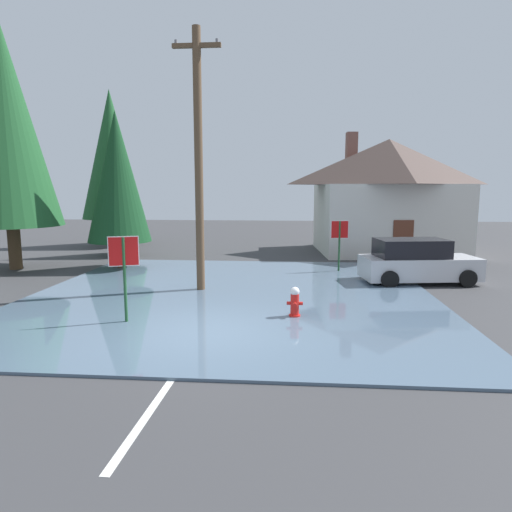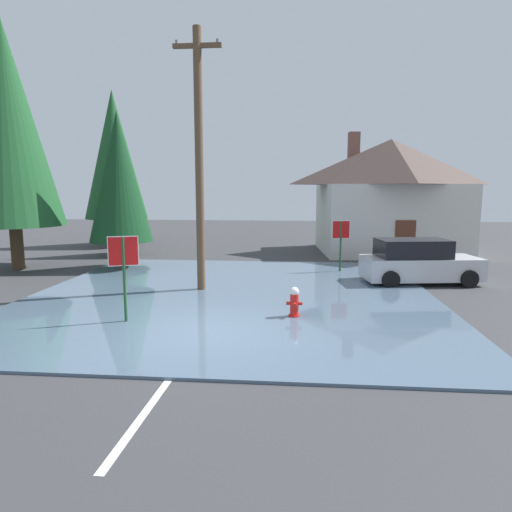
{
  "view_description": "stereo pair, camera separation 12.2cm",
  "coord_description": "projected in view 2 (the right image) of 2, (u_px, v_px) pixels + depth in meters",
  "views": [
    {
      "loc": [
        2.07,
        -10.54,
        3.53
      ],
      "look_at": [
        0.96,
        2.83,
        1.53
      ],
      "focal_mm": 31.69,
      "sensor_mm": 36.0,
      "label": 1
    },
    {
      "loc": [
        2.19,
        -10.53,
        3.53
      ],
      "look_at": [
        0.96,
        2.83,
        1.53
      ],
      "focal_mm": 31.69,
      "sensor_mm": 36.0,
      "label": 2
    }
  ],
  "objects": [
    {
      "name": "lane_stop_bar",
      "position": [
        229.0,
        353.0,
        9.79
      ],
      "size": [
        3.62,
        0.45,
        0.01
      ],
      "primitive_type": "cube",
      "rotation": [
        0.0,
        0.0,
        0.04
      ],
      "color": "silver",
      "rests_on": "ground"
    },
    {
      "name": "utility_pole",
      "position": [
        199.0,
        159.0,
        15.08
      ],
      "size": [
        1.6,
        0.28,
        8.7
      ],
      "color": "brown",
      "rests_on": "ground"
    },
    {
      "name": "house",
      "position": [
        389.0,
        194.0,
        24.95
      ],
      "size": [
        8.43,
        7.14,
        6.7
      ],
      "color": "beige",
      "rests_on": "ground"
    },
    {
      "name": "stop_sign_far",
      "position": [
        341.0,
        236.0,
        18.98
      ],
      "size": [
        0.75,
        0.14,
        2.21
      ],
      "color": "#1E4C28",
      "rests_on": "ground"
    },
    {
      "name": "pine_tree_far_center",
      "position": [
        119.0,
        177.0,
        19.56
      ],
      "size": [
        2.73,
        2.73,
        6.84
      ],
      "color": "#4C3823",
      "rests_on": "ground"
    },
    {
      "name": "pine_tree_mid_left",
      "position": [
        121.0,
        188.0,
        23.69
      ],
      "size": [
        2.44,
        2.44,
        6.09
      ],
      "color": "#4C3823",
      "rests_on": "ground"
    },
    {
      "name": "pine_tree_short_left",
      "position": [
        7.0,
        123.0,
        19.23
      ],
      "size": [
        4.28,
        4.28,
        10.7
      ],
      "color": "#4C3823",
      "rests_on": "ground"
    },
    {
      "name": "fire_hydrant",
      "position": [
        294.0,
        303.0,
        12.34
      ],
      "size": [
        0.44,
        0.38,
        0.88
      ],
      "color": "red",
      "rests_on": "ground"
    },
    {
      "name": "pine_tree_tall_left",
      "position": [
        114.0,
        155.0,
        27.63
      ],
      "size": [
        3.78,
        3.78,
        9.45
      ],
      "color": "#4C3823",
      "rests_on": "ground"
    },
    {
      "name": "flood_puddle",
      "position": [
        233.0,
        294.0,
        15.09
      ],
      "size": [
        13.19,
        13.67,
        0.07
      ],
      "primitive_type": "cube",
      "color": "#4C6075",
      "rests_on": "ground"
    },
    {
      "name": "stop_sign_near",
      "position": [
        124.0,
        261.0,
        11.69
      ],
      "size": [
        0.74,
        0.28,
        2.33
      ],
      "color": "#1E4C28",
      "rests_on": "ground"
    },
    {
      "name": "lane_center_stripe",
      "position": [
        143.0,
        415.0,
        7.11
      ],
      "size": [
        0.21,
        3.09,
        0.01
      ],
      "primitive_type": "cube",
      "rotation": [
        0.0,
        0.0,
        1.55
      ],
      "color": "silver",
      "rests_on": "ground"
    },
    {
      "name": "parked_car",
      "position": [
        418.0,
        262.0,
        16.94
      ],
      "size": [
        4.44,
        2.46,
        1.67
      ],
      "color": "silver",
      "rests_on": "ground"
    },
    {
      "name": "ground_plane",
      "position": [
        207.0,
        336.0,
        11.09
      ],
      "size": [
        80.0,
        80.0,
        0.1
      ],
      "primitive_type": "cube",
      "color": "#38383A"
    }
  ]
}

